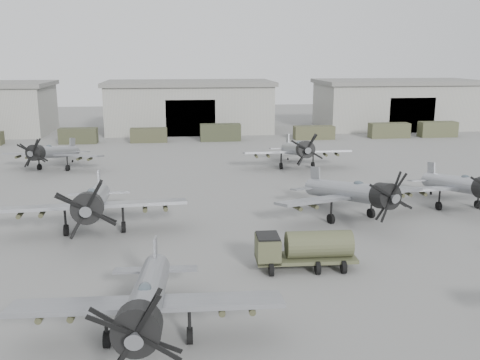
% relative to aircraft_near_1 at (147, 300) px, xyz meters
% --- Properties ---
extents(ground, '(220.00, 220.00, 0.00)m').
position_rel_aircraft_near_1_xyz_m(ground, '(3.70, 10.07, -2.32)').
color(ground, slate).
rests_on(ground, ground).
extents(hangar_center, '(29.00, 14.80, 8.70)m').
position_rel_aircraft_near_1_xyz_m(hangar_center, '(3.70, 72.03, 2.06)').
color(hangar_center, '#97978E').
rests_on(hangar_center, ground).
extents(hangar_right, '(29.00, 14.80, 8.70)m').
position_rel_aircraft_near_1_xyz_m(hangar_right, '(41.70, 72.03, 2.06)').
color(hangar_right, '#97978E').
rests_on(hangar_right, ground).
extents(support_truck_2, '(5.64, 2.20, 2.33)m').
position_rel_aircraft_near_1_xyz_m(support_truck_2, '(-13.50, 60.07, -1.15)').
color(support_truck_2, '#373925').
rests_on(support_truck_2, ground).
extents(support_truck_3, '(5.60, 2.20, 2.15)m').
position_rel_aircraft_near_1_xyz_m(support_truck_3, '(-2.91, 60.07, -1.24)').
color(support_truck_3, '#3E3F29').
rests_on(support_truck_3, ground).
extents(support_truck_4, '(6.29, 2.20, 2.63)m').
position_rel_aircraft_near_1_xyz_m(support_truck_4, '(8.17, 60.07, -1.00)').
color(support_truck_4, '#343825').
rests_on(support_truck_4, ground).
extents(support_truck_5, '(6.43, 2.20, 2.08)m').
position_rel_aircraft_near_1_xyz_m(support_truck_5, '(23.18, 60.07, -1.28)').
color(support_truck_5, '#46462E').
rests_on(support_truck_5, ground).
extents(support_truck_6, '(6.46, 2.20, 2.38)m').
position_rel_aircraft_near_1_xyz_m(support_truck_6, '(35.66, 60.07, -1.13)').
color(support_truck_6, '#45472E').
rests_on(support_truck_6, ground).
extents(support_truck_7, '(6.11, 2.20, 2.49)m').
position_rel_aircraft_near_1_xyz_m(support_truck_7, '(43.96, 60.07, -1.07)').
color(support_truck_7, '#45482F').
rests_on(support_truck_7, ground).
extents(aircraft_near_1, '(12.70, 11.43, 5.09)m').
position_rel_aircraft_near_1_xyz_m(aircraft_near_1, '(0.00, 0.00, 0.00)').
color(aircraft_near_1, gray).
rests_on(aircraft_near_1, ground).
extents(aircraft_mid_1, '(14.01, 12.60, 5.59)m').
position_rel_aircraft_near_1_xyz_m(aircraft_mid_1, '(-4.80, 16.51, 0.23)').
color(aircraft_mid_1, '#989BA0').
rests_on(aircraft_mid_1, ground).
extents(aircraft_mid_2, '(13.04, 11.74, 5.21)m').
position_rel_aircraft_near_1_xyz_m(aircraft_mid_2, '(15.55, 17.53, 0.06)').
color(aircraft_mid_2, gray).
rests_on(aircraft_mid_2, ground).
extents(aircraft_mid_3, '(12.04, 10.83, 4.84)m').
position_rel_aircraft_near_1_xyz_m(aircraft_mid_3, '(25.89, 19.63, -0.12)').
color(aircraft_mid_3, '#9FA2A8').
rests_on(aircraft_mid_3, ground).
extents(aircraft_far_0, '(11.81, 10.63, 4.71)m').
position_rel_aircraft_near_1_xyz_m(aircraft_far_0, '(-13.03, 40.29, -0.18)').
color(aircraft_far_0, gray).
rests_on(aircraft_far_0, ground).
extents(aircraft_far_1, '(12.71, 11.43, 5.12)m').
position_rel_aircraft_near_1_xyz_m(aircraft_far_1, '(15.54, 37.95, 0.01)').
color(aircraft_far_1, '#979AA0').
rests_on(aircraft_far_1, ground).
extents(fuel_tanker, '(6.38, 2.76, 2.44)m').
position_rel_aircraft_near_1_xyz_m(fuel_tanker, '(9.35, 8.29, -0.92)').
color(fuel_tanker, '#484B31').
rests_on(fuel_tanker, ground).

